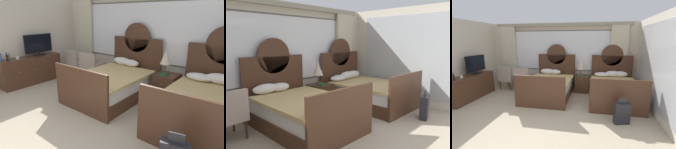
# 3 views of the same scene
# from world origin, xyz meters

# --- Properties ---
(wall_back_window) EXTENTS (6.07, 0.22, 2.70)m
(wall_back_window) POSITION_xyz_m (0.00, 4.24, 1.42)
(wall_back_window) COLOR beige
(wall_back_window) RESTS_ON ground_plane
(wall_left) EXTENTS (0.07, 4.84, 2.70)m
(wall_left) POSITION_xyz_m (-3.07, 1.82, 1.35)
(wall_left) COLOR beige
(wall_left) RESTS_ON ground_plane
(bed_near_window) EXTENTS (1.56, 2.25, 1.84)m
(bed_near_window) POSITION_xyz_m (-0.16, 3.05, 0.37)
(bed_near_window) COLOR #472B1C
(bed_near_window) RESTS_ON ground_plane
(bed_near_mirror) EXTENTS (1.56, 2.25, 1.84)m
(bed_near_mirror) POSITION_xyz_m (2.08, 3.06, 0.38)
(bed_near_mirror) COLOR #472B1C
(bed_near_mirror) RESTS_ON ground_plane
(nightstand_between_beds) EXTENTS (0.55, 0.57, 0.64)m
(nightstand_between_beds) POSITION_xyz_m (0.96, 3.77, 0.32)
(nightstand_between_beds) COLOR #472B1C
(nightstand_between_beds) RESTS_ON ground_plane
(table_lamp_on_nightstand) EXTENTS (0.27, 0.27, 0.61)m
(table_lamp_on_nightstand) POSITION_xyz_m (0.90, 3.76, 1.06)
(table_lamp_on_nightstand) COLOR brown
(table_lamp_on_nightstand) RESTS_ON nightstand_between_beds
(book_on_nightstand) EXTENTS (0.18, 0.26, 0.03)m
(book_on_nightstand) POSITION_xyz_m (0.92, 3.66, 0.66)
(book_on_nightstand) COLOR #285133
(book_on_nightstand) RESTS_ON nightstand_between_beds
(dresser_minibar) EXTENTS (0.53, 1.82, 0.83)m
(dresser_minibar) POSITION_xyz_m (-2.78, 2.26, 0.41)
(dresser_minibar) COLOR #472B1C
(dresser_minibar) RESTS_ON ground_plane
(tv_flatscreen) EXTENTS (0.20, 0.90, 0.65)m
(tv_flatscreen) POSITION_xyz_m (-2.75, 2.57, 1.16)
(tv_flatscreen) COLOR black
(tv_flatscreen) RESTS_ON dresser_minibar
(bottle_spirit_blue) EXTENTS (0.07, 0.07, 0.29)m
(bottle_spirit_blue) POSITION_xyz_m (-2.85, 1.45, 0.94)
(bottle_spirit_blue) COLOR #385B99
(bottle_spirit_blue) RESTS_ON dresser_minibar
(bottle_wine_dark) EXTENTS (0.06, 0.06, 0.24)m
(bottle_wine_dark) POSITION_xyz_m (-2.71, 1.57, 0.92)
(bottle_wine_dark) COLOR black
(bottle_wine_dark) RESTS_ON dresser_minibar
(bottle_soda_green) EXTENTS (0.05, 0.05, 0.20)m
(bottle_soda_green) POSITION_xyz_m (-2.80, 1.67, 0.91)
(bottle_soda_green) COLOR #337A3D
(bottle_soda_green) RESTS_ON dresser_minibar
(cup_on_dresser) EXTENTS (0.11, 0.08, 0.08)m
(cup_on_dresser) POSITION_xyz_m (-2.72, 1.86, 0.87)
(cup_on_dresser) COLOR white
(cup_on_dresser) RESTS_ON dresser_minibar
(armchair_by_window_left) EXTENTS (0.66, 0.66, 0.93)m
(armchair_by_window_left) POSITION_xyz_m (-1.44, 3.52, 0.50)
(armchair_by_window_left) COLOR #B29E8E
(armchair_by_window_left) RESTS_ON ground_plane
(armchair_by_window_centre) EXTENTS (0.69, 0.69, 0.93)m
(armchair_by_window_centre) POSITION_xyz_m (-2.13, 3.52, 0.50)
(armchair_by_window_centre) COLOR #B29E8E
(armchair_by_window_centre) RESTS_ON ground_plane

